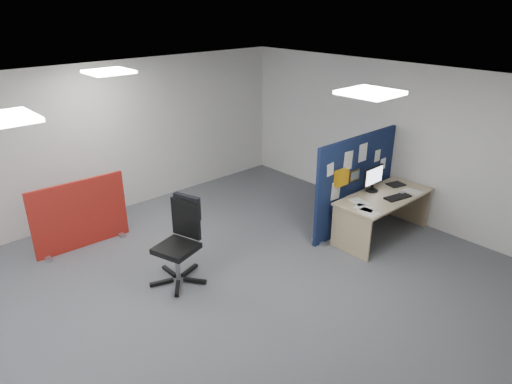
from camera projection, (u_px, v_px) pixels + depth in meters
floor at (188, 316)px, 5.69m from camera, size 9.00×9.00×0.00m
ceiling at (172, 101)px, 4.63m from camera, size 9.00×7.00×0.02m
wall_back at (63, 149)px, 7.55m from camera, size 9.00×0.02×2.70m
wall_right at (399, 142)px, 7.94m from camera, size 0.02×7.00×2.70m
ceiling_lights at (166, 91)px, 5.31m from camera, size 4.10×4.10×0.04m
navy_divider at (355, 183)px, 7.57m from camera, size 1.99×0.30×1.64m
main_desk at (381, 204)px, 7.44m from camera, size 1.75×0.78×0.73m
monitor_main at (373, 178)px, 7.42m from camera, size 0.48×0.20×0.42m
keyboard at (398, 197)px, 7.25m from camera, size 0.48×0.27×0.02m
mouse at (403, 193)px, 7.40m from camera, size 0.11×0.08×0.03m
paper_tray at (396, 184)px, 7.76m from camera, size 0.32×0.28×0.01m
red_divider at (80, 215)px, 7.11m from camera, size 1.48×0.30×1.11m
office_chair at (181, 235)px, 6.24m from camera, size 0.79×0.76×1.19m
desk_papers at (377, 203)px, 7.08m from camera, size 1.42×0.67×0.00m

